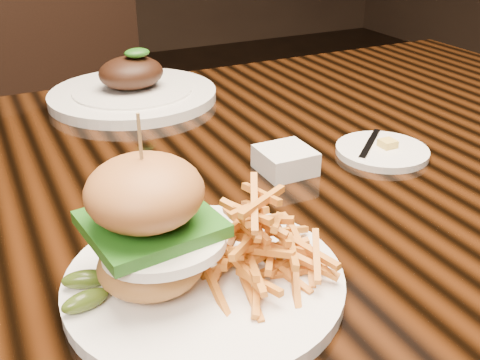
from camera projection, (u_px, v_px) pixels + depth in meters
name	position (u px, v px, depth m)	size (l,w,h in m)	color
dining_table	(222.00, 212.00, 0.82)	(1.60, 0.90, 0.75)	black
burger_plate	(201.00, 244.00, 0.51)	(0.27, 0.27, 0.18)	silver
side_saucer	(382.00, 151.00, 0.81)	(0.13, 0.13, 0.02)	silver
ramekin	(285.00, 160.00, 0.76)	(0.07, 0.07, 0.03)	silver
far_dish	(133.00, 90.00, 1.02)	(0.30, 0.30, 0.10)	silver
chair_far	(96.00, 111.00, 1.59)	(0.58, 0.59, 0.95)	black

